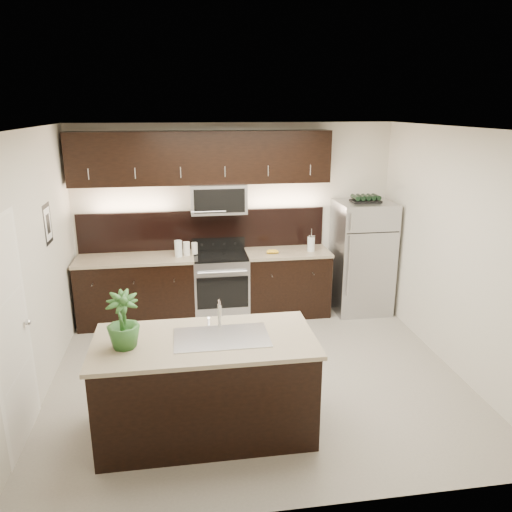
{
  "coord_description": "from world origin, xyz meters",
  "views": [
    {
      "loc": [
        -0.76,
        -4.96,
        2.9
      ],
      "look_at": [
        0.08,
        0.55,
        1.23
      ],
      "focal_mm": 35.0,
      "sensor_mm": 36.0,
      "label": 1
    }
  ],
  "objects": [
    {
      "name": "upper_fixtures",
      "position": [
        -0.43,
        1.84,
        2.14
      ],
      "size": [
        3.49,
        0.4,
        1.66
      ],
      "color": "black",
      "rests_on": "counter_run"
    },
    {
      "name": "room_walls",
      "position": [
        -0.11,
        -0.04,
        1.7
      ],
      "size": [
        4.52,
        4.02,
        2.71
      ],
      "color": "beige",
      "rests_on": "ground"
    },
    {
      "name": "canisters",
      "position": [
        -0.74,
        1.68,
        1.04
      ],
      "size": [
        0.31,
        0.2,
        0.22
      ],
      "rotation": [
        0.0,
        0.0,
        0.44
      ],
      "color": "silver",
      "rests_on": "counter_run"
    },
    {
      "name": "sink_faucet",
      "position": [
        -0.46,
        -0.93,
        0.96
      ],
      "size": [
        0.84,
        0.5,
        0.28
      ],
      "color": "silver",
      "rests_on": "island"
    },
    {
      "name": "french_press",
      "position": [
        1.04,
        1.64,
        1.06
      ],
      "size": [
        0.11,
        0.11,
        0.31
      ],
      "rotation": [
        0.0,
        0.0,
        0.19
      ],
      "color": "silver",
      "rests_on": "counter_run"
    },
    {
      "name": "wine_rack",
      "position": [
        1.8,
        1.63,
        1.67
      ],
      "size": [
        0.4,
        0.25,
        0.1
      ],
      "color": "black",
      "rests_on": "refrigerator"
    },
    {
      "name": "refrigerator",
      "position": [
        1.8,
        1.63,
        0.81
      ],
      "size": [
        0.78,
        0.71,
        1.62
      ],
      "primitive_type": "cube",
      "color": "#B2B2B7",
      "rests_on": "ground"
    },
    {
      "name": "ground",
      "position": [
        0.0,
        0.0,
        0.0
      ],
      "size": [
        4.5,
        4.5,
        0.0
      ],
      "primitive_type": "plane",
      "color": "gray",
      "rests_on": "ground"
    },
    {
      "name": "counter_run",
      "position": [
        -0.46,
        1.69,
        0.47
      ],
      "size": [
        3.51,
        0.65,
        0.94
      ],
      "color": "black",
      "rests_on": "ground"
    },
    {
      "name": "island",
      "position": [
        -0.61,
        -0.94,
        0.47
      ],
      "size": [
        1.96,
        0.96,
        0.94
      ],
      "color": "black",
      "rests_on": "ground"
    },
    {
      "name": "plant",
      "position": [
        -1.28,
        -1.0,
        1.19
      ],
      "size": [
        0.31,
        0.31,
        0.49
      ],
      "primitive_type": "imported",
      "rotation": [
        0.0,
        0.0,
        0.12
      ],
      "color": "#275421",
      "rests_on": "island"
    },
    {
      "name": "bananas",
      "position": [
        0.43,
        1.61,
        0.97
      ],
      "size": [
        0.19,
        0.15,
        0.05
      ],
      "primitive_type": "ellipsoid",
      "rotation": [
        0.0,
        0.0,
        -0.09
      ],
      "color": "gold",
      "rests_on": "counter_run"
    }
  ]
}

